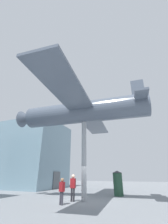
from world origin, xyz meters
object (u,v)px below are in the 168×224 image
at_px(suspended_airplane, 81,112).
at_px(info_kiosk, 118,183).
at_px(visitor_person, 62,189).
at_px(visitor_second, 73,185).
at_px(support_pylon_central, 84,158).

bearing_deg(suspended_airplane, info_kiosk, -33.17).
height_order(visitor_person, visitor_second, visitor_second).
bearing_deg(visitor_person, support_pylon_central, 88.87).
bearing_deg(suspended_airplane, visitor_second, 120.94).
xyz_separation_m(visitor_person, visitor_second, (1.55, -0.10, 0.16)).
distance_m(support_pylon_central, visitor_second, 2.23).
xyz_separation_m(support_pylon_central, visitor_person, (-1.93, 0.88, -2.22)).
bearing_deg(visitor_person, info_kiosk, 88.27).
distance_m(suspended_airplane, info_kiosk, 7.77).
relative_size(visitor_person, visitor_second, 0.88).
bearing_deg(suspended_airplane, visitor_person, 157.75).
distance_m(suspended_airplane, visitor_second, 6.27).
distance_m(support_pylon_central, visitor_person, 3.07).
bearing_deg(visitor_person, suspended_airplane, 95.92).
xyz_separation_m(visitor_person, info_kiosk, (6.04, -2.82, 0.21)).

